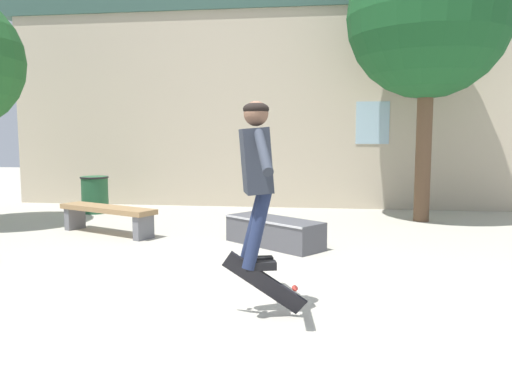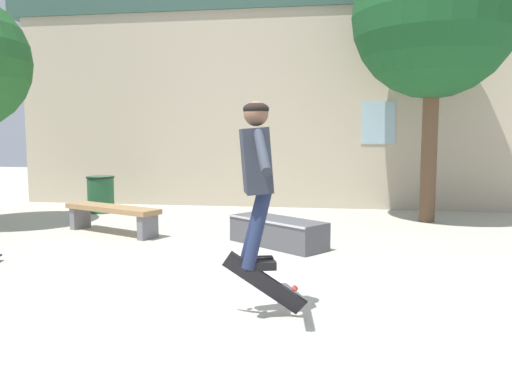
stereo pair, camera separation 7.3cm
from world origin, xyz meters
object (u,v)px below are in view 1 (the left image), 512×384
Objects in this scene: tree_right at (428,18)px; skateboard_flipping at (264,283)px; skate_ledge at (274,232)px; park_bench at (107,213)px; skater at (256,169)px; trash_bin at (95,194)px.

skateboard_flipping is at bearing -113.33° from tree_right.
skate_ledge is 2.88m from skateboard_flipping.
tree_right is 4.96m from skate_ledge.
tree_right reaches higher than skate_ledge.
skater is at bearing -25.00° from park_bench.
skater is (-2.38, -5.35, -2.39)m from tree_right.
skater is at bearing -114.00° from tree_right.
tree_right is 2.78× the size of park_bench.
tree_right is 3.39× the size of skate_ledge.
tree_right reaches higher than park_bench.
trash_bin is 1.00× the size of skateboard_flipping.
park_bench is 1.22× the size of skate_ledge.
skate_ledge is at bearing -33.51° from trash_bin.
tree_right is 3.62× the size of skater.
skateboard_flipping reaches higher than park_bench.
tree_right is at bearing 50.60° from skater.
skateboard_flipping is at bearing -52.79° from trash_bin.
skater is (0.13, -2.87, 1.09)m from skate_ledge.
skate_ledge is 1.07× the size of skater.
skater is at bearing 170.73° from skateboard_flipping.
park_bench is 2.45× the size of skateboard_flipping.
park_bench is (-5.27, -1.98, -3.35)m from tree_right.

